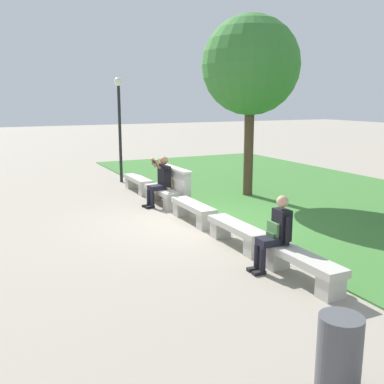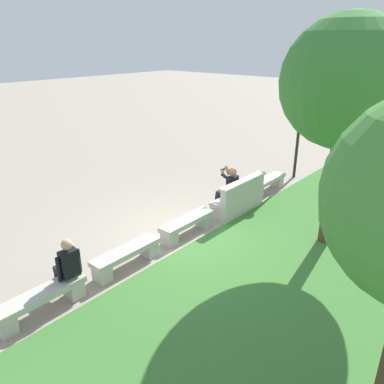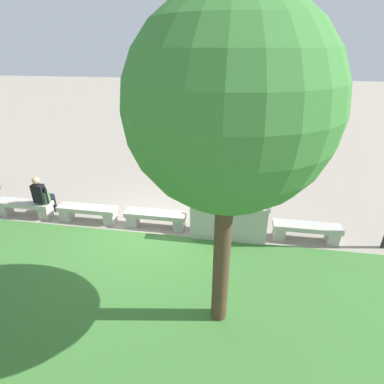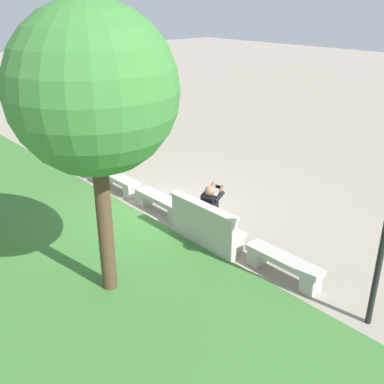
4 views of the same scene
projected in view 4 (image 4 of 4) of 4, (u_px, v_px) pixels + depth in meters
The scene contains 12 objects.
ground_plane at pixel (160, 212), 11.49m from camera, with size 80.00×80.00×0.00m, color gray.
bench_main at pixel (283, 264), 8.74m from camera, with size 1.64×0.40×0.45m.
bench_near at pixel (213, 229), 10.05m from camera, with size 1.64×0.40×0.45m.
bench_mid at pixel (160, 202), 11.37m from camera, with size 1.64×0.40×0.45m.
bench_far at pixel (118, 181), 12.69m from camera, with size 1.64×0.40×0.45m.
bench_end at pixel (83, 164), 14.01m from camera, with size 1.64×0.40×0.45m.
backrest_wall_with_plaque at pixel (203, 225), 9.76m from camera, with size 1.92×0.24×1.01m.
person_photographer at pixel (213, 208), 10.00m from camera, with size 0.50×0.75×1.32m.
person_distant at pixel (94, 156), 13.48m from camera, with size 0.48×0.68×1.26m.
backpack at pixel (94, 159), 13.44m from camera, with size 0.28×0.24×0.43m.
tree_behind_wall at pixel (93, 92), 7.05m from camera, with size 2.76×2.76×5.10m.
trash_bin at pixel (86, 138), 16.33m from camera, with size 0.44×0.44×0.75m, color #4C4C51.
Camera 4 is at (-8.22, 6.32, 5.04)m, focal length 42.00 mm.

